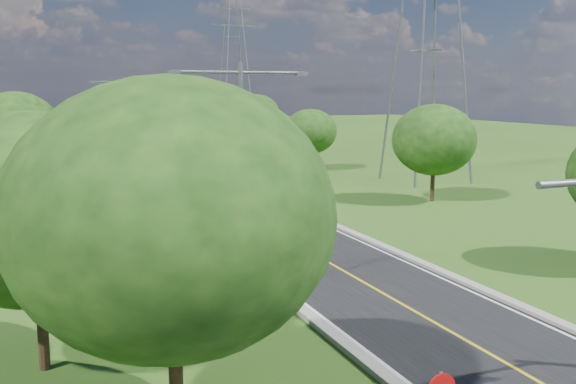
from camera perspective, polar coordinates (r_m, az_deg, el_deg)
name	(u,v)px	position (r m, az deg, el deg)	size (l,w,h in m)	color
ground	(162,168)	(74.90, -11.12, 2.08)	(260.00, 260.00, 0.00)	#2D4D15
road	(153,163)	(80.75, -11.94, 2.57)	(8.00, 150.00, 0.06)	black
curb_left	(117,163)	(80.11, -14.94, 2.47)	(0.50, 150.00, 0.22)	gray
curb_right	(187,161)	(81.59, -9.01, 2.78)	(0.50, 150.00, 0.22)	gray
speed_limit_sign	(272,176)	(55.01, -1.39, 1.45)	(0.55, 0.09, 2.40)	slate
overpass	(93,119)	(153.80, -16.94, 6.27)	(30.00, 3.00, 3.20)	gray
streetlight_near_left	(241,162)	(26.46, -4.19, 2.63)	(5.90, 0.25, 10.00)	slate
streetlight_mid_left	(126,124)	(58.66, -14.24, 5.91)	(5.90, 0.25, 10.00)	slate
streetlight_far_right	(178,111)	(93.26, -9.74, 7.13)	(5.90, 0.25, 10.00)	slate
power_tower_near	(429,36)	(64.33, 12.43, 13.42)	(9.00, 6.40, 28.00)	slate
power_tower_far	(234,65)	(134.24, -4.81, 11.22)	(9.00, 6.40, 28.00)	slate
tree_la	(35,209)	(21.33, -21.56, -1.38)	(7.14, 7.14, 8.30)	black
tree_lc	(16,127)	(63.12, -23.02, 5.34)	(7.56, 7.56, 8.79)	black
tree_ld	(1,122)	(87.16, -24.13, 5.69)	(6.72, 6.72, 7.82)	black
tree_le	(24,119)	(111.12, -22.44, 6.04)	(5.88, 5.88, 6.84)	black
tree_lf	(171,217)	(15.63, -10.33, -2.20)	(7.98, 7.98, 9.28)	black
tree_rb	(434,140)	(52.64, 12.86, 4.55)	(6.72, 6.72, 7.82)	black
tree_rc	(310,131)	(71.37, 1.99, 5.40)	(5.88, 5.88, 6.84)	black
tree_rd	(256,115)	(94.36, -2.88, 6.85)	(7.14, 7.14, 8.30)	black
tree_re	(198,117)	(116.68, -7.96, 6.59)	(5.46, 5.46, 6.35)	black
tree_rf	(191,110)	(136.90, -8.61, 7.19)	(6.30, 6.30, 7.33)	black
bus_outbound	(151,145)	(89.64, -12.08, 4.11)	(2.34, 10.00, 2.79)	silver
bus_inbound	(149,157)	(72.57, -12.25, 3.05)	(2.49, 10.64, 2.96)	silver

